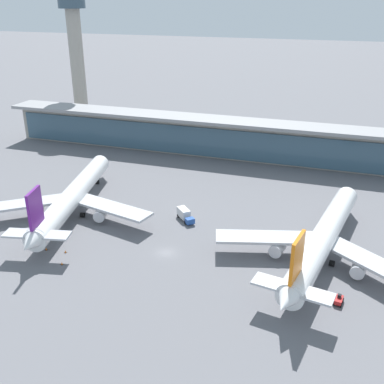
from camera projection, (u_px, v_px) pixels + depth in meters
The scene contains 12 objects.
ground_plane at pixel (166, 253), 112.75m from camera, with size 1200.00×1200.00×0.00m, color slate.
airliner_left_stand at pixel (72, 197), 130.36m from camera, with size 48.47×63.96×17.17m.
airliner_centre_stand at pixel (322, 239), 107.82m from camera, with size 48.85×64.25×17.17m.
service_truck_near_nose_red at pixel (339, 300), 93.81m from camera, with size 2.15×3.10×2.05m.
service_truck_under_wing_blue at pixel (185, 214), 128.43m from camera, with size 6.73×6.85×3.10m.
terminal_building at pixel (237, 138), 175.13m from camera, with size 192.09×12.80×15.20m.
control_tower at pixel (76, 48), 209.77m from camera, with size 12.00×12.00×65.17m.
safety_cone_alpha at pixel (31, 247), 114.68m from camera, with size 0.62×0.62×0.70m.
safety_cone_bravo at pixel (65, 252), 112.56m from camera, with size 0.62×0.62×0.70m.
safety_cone_charlie at pixel (38, 248), 114.05m from camera, with size 0.62×0.62×0.70m.
safety_cone_delta at pixel (62, 263), 107.63m from camera, with size 0.62×0.62×0.70m.
safety_cone_echo at pixel (46, 249), 113.74m from camera, with size 0.62×0.62×0.70m.
Camera 1 is at (36.79, -90.59, 58.44)m, focal length 42.86 mm.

